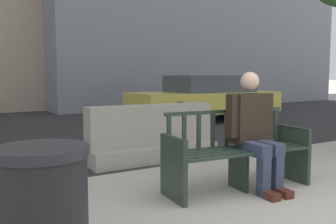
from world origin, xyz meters
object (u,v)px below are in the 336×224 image
seated_person (253,128)px  jersey_barrier_centre (151,138)px  car_taxi_near (205,98)px  street_bench (237,154)px  trash_bin (43,216)px

seated_person → jersey_barrier_centre: seated_person is taller
jersey_barrier_centre → car_taxi_near: 5.17m
street_bench → seated_person: (0.17, -0.07, 0.29)m
street_bench → trash_bin: 2.48m
seated_person → jersey_barrier_centre: bearing=98.7°
street_bench → jersey_barrier_centre: (-0.11, 1.78, -0.06)m
seated_person → jersey_barrier_centre: (-0.28, 1.85, -0.35)m
street_bench → seated_person: seated_person is taller
seated_person → trash_bin: (-2.50, -0.79, -0.26)m
seated_person → jersey_barrier_centre: 1.91m
jersey_barrier_centre → car_taxi_near: (3.74, 3.55, 0.32)m
trash_bin → street_bench: bearing=20.3°
jersey_barrier_centre → trash_bin: (-2.21, -2.64, 0.09)m
seated_person → trash_bin: size_ratio=1.54×
jersey_barrier_centre → seated_person: bearing=-81.3°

